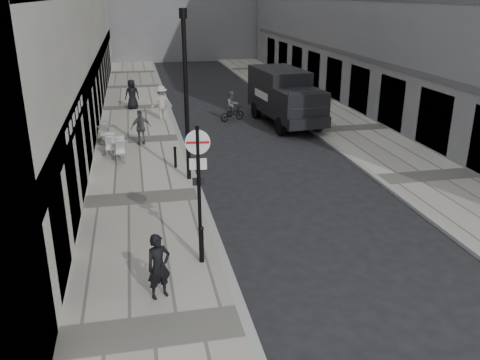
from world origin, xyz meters
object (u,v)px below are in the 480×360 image
object	(u,v)px
walking_man	(159,266)
lamppost	(186,89)
panel_van	(284,94)
sign_post	(199,177)
cyclist	(232,109)

from	to	relation	value
walking_man	lamppost	distance (m)	8.54
walking_man	lamppost	world-z (taller)	lamppost
walking_man	panel_van	size ratio (longest dim) A/B	0.25
sign_post	cyclist	distance (m)	16.30
lamppost	panel_van	distance (m)	10.41
walking_man	sign_post	size ratio (longest dim) A/B	0.43
sign_post	panel_van	distance (m)	15.94
panel_van	cyclist	distance (m)	3.10
walking_man	sign_post	bearing A→B (deg)	30.73
walking_man	cyclist	world-z (taller)	walking_man
cyclist	panel_van	bearing A→B (deg)	-47.76
sign_post	panel_van	world-z (taller)	sign_post
sign_post	cyclist	world-z (taller)	sign_post
lamppost	cyclist	xyz separation A→B (m)	(3.52, 9.37, -2.95)
walking_man	panel_van	bearing A→B (deg)	41.37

